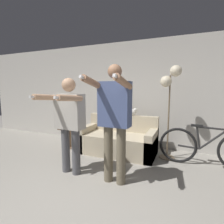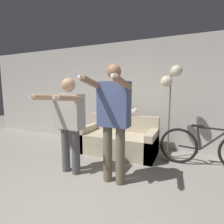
% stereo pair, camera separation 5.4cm
% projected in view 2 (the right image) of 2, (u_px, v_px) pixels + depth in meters
% --- Properties ---
extents(wall_back, '(10.00, 0.05, 2.60)m').
position_uv_depth(wall_back, '(135.00, 95.00, 4.38)').
color(wall_back, beige).
rests_on(wall_back, ground_plane).
extents(couch, '(1.67, 0.82, 0.83)m').
position_uv_depth(couch, '(119.00, 141.00, 3.95)').
color(couch, beige).
rests_on(couch, ground_plane).
extents(person_left, '(0.60, 0.70, 1.62)m').
position_uv_depth(person_left, '(69.00, 119.00, 2.91)').
color(person_left, '#56565B').
rests_on(person_left, ground_plane).
extents(person_right, '(0.55, 0.67, 1.79)m').
position_uv_depth(person_right, '(113.00, 116.00, 2.58)').
color(person_right, '#6B604C').
rests_on(person_right, ground_plane).
extents(cat, '(0.51, 0.13, 0.18)m').
position_uv_depth(cat, '(130.00, 112.00, 4.08)').
color(cat, silver).
rests_on(cat, couch).
extents(floor_lamp, '(0.41, 0.31, 1.90)m').
position_uv_depth(floor_lamp, '(171.00, 85.00, 3.46)').
color(floor_lamp, '#756047').
rests_on(floor_lamp, ground_plane).
extents(side_table, '(0.41, 0.41, 0.50)m').
position_uv_depth(side_table, '(71.00, 133.00, 4.30)').
color(side_table, brown).
rests_on(side_table, ground_plane).
extents(cup, '(0.09, 0.09, 0.09)m').
position_uv_depth(cup, '(68.00, 126.00, 4.23)').
color(cup, silver).
rests_on(cup, side_table).
extents(bicycle, '(1.70, 0.07, 0.79)m').
position_uv_depth(bicycle, '(208.00, 148.00, 3.19)').
color(bicycle, black).
rests_on(bicycle, ground_plane).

